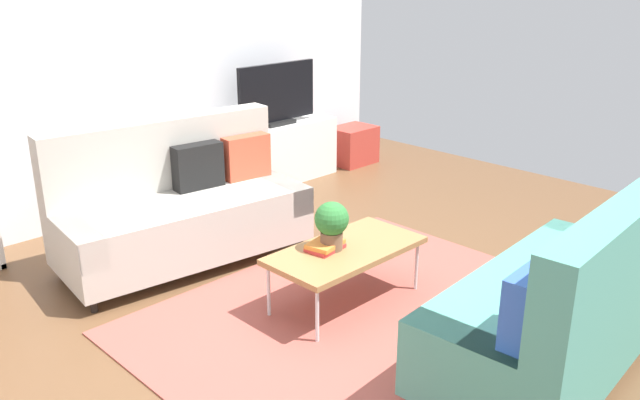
{
  "coord_description": "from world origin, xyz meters",
  "views": [
    {
      "loc": [
        -2.9,
        -2.7,
        2.22
      ],
      "look_at": [
        0.18,
        0.41,
        0.65
      ],
      "focal_mm": 36.71,
      "sensor_mm": 36.0,
      "label": 1
    }
  ],
  "objects_px": {
    "table_book_0": "(325,248)",
    "vase_0": "(230,124)",
    "tv_console": "(277,153)",
    "tv": "(277,95)",
    "storage_trunk": "(353,145)",
    "coffee_table": "(346,251)",
    "potted_plant": "(331,223)",
    "couch_green": "(566,302)",
    "couch_beige": "(181,206)",
    "bottle_0": "(248,123)"
  },
  "relations": [
    {
      "from": "potted_plant",
      "to": "vase_0",
      "type": "xyz_separation_m",
      "value": [
        0.99,
        2.4,
        0.11
      ]
    },
    {
      "from": "tv_console",
      "to": "table_book_0",
      "type": "relative_size",
      "value": 5.83
    },
    {
      "from": "potted_plant",
      "to": "table_book_0",
      "type": "relative_size",
      "value": 1.39
    },
    {
      "from": "couch_beige",
      "to": "storage_trunk",
      "type": "distance_m",
      "value": 3.09
    },
    {
      "from": "tv",
      "to": "vase_0",
      "type": "height_order",
      "value": "tv"
    },
    {
      "from": "couch_beige",
      "to": "tv_console",
      "type": "distance_m",
      "value": 2.1
    },
    {
      "from": "coffee_table",
      "to": "bottle_0",
      "type": "height_order",
      "value": "bottle_0"
    },
    {
      "from": "tv",
      "to": "storage_trunk",
      "type": "height_order",
      "value": "tv"
    },
    {
      "from": "table_book_0",
      "to": "vase_0",
      "type": "xyz_separation_m",
      "value": [
        1.03,
        2.37,
        0.29
      ]
    },
    {
      "from": "couch_green",
      "to": "vase_0",
      "type": "xyz_separation_m",
      "value": [
        0.61,
        3.87,
        0.28
      ]
    },
    {
      "from": "tv",
      "to": "potted_plant",
      "type": "xyz_separation_m",
      "value": [
        -1.57,
        -2.33,
        -0.34
      ]
    },
    {
      "from": "potted_plant",
      "to": "tv_console",
      "type": "bearing_deg",
      "value": 56.22
    },
    {
      "from": "couch_green",
      "to": "bottle_0",
      "type": "bearing_deg",
      "value": 74.88
    },
    {
      "from": "couch_beige",
      "to": "coffee_table",
      "type": "xyz_separation_m",
      "value": [
        0.37,
        -1.42,
        -0.05
      ]
    },
    {
      "from": "potted_plant",
      "to": "table_book_0",
      "type": "xyz_separation_m",
      "value": [
        -0.04,
        0.02,
        -0.18
      ]
    },
    {
      "from": "table_book_0",
      "to": "couch_green",
      "type": "bearing_deg",
      "value": -74.6
    },
    {
      "from": "coffee_table",
      "to": "table_book_0",
      "type": "relative_size",
      "value": 4.58
    },
    {
      "from": "potted_plant",
      "to": "storage_trunk",
      "type": "bearing_deg",
      "value": 40.08
    },
    {
      "from": "couch_beige",
      "to": "couch_green",
      "type": "bearing_deg",
      "value": 110.16
    },
    {
      "from": "couch_green",
      "to": "storage_trunk",
      "type": "relative_size",
      "value": 3.75
    },
    {
      "from": "table_book_0",
      "to": "vase_0",
      "type": "distance_m",
      "value": 2.6
    },
    {
      "from": "couch_beige",
      "to": "table_book_0",
      "type": "bearing_deg",
      "value": 107.62
    },
    {
      "from": "tv",
      "to": "potted_plant",
      "type": "relative_size",
      "value": 2.99
    },
    {
      "from": "storage_trunk",
      "to": "bottle_0",
      "type": "xyz_separation_m",
      "value": [
        -1.51,
        0.06,
        0.5
      ]
    },
    {
      "from": "tv",
      "to": "potted_plant",
      "type": "bearing_deg",
      "value": -124.01
    },
    {
      "from": "tv_console",
      "to": "table_book_0",
      "type": "bearing_deg",
      "value": -124.65
    },
    {
      "from": "tv_console",
      "to": "storage_trunk",
      "type": "bearing_deg",
      "value": -5.19
    },
    {
      "from": "tv",
      "to": "table_book_0",
      "type": "bearing_deg",
      "value": -124.88
    },
    {
      "from": "potted_plant",
      "to": "couch_green",
      "type": "bearing_deg",
      "value": -75.68
    },
    {
      "from": "coffee_table",
      "to": "storage_trunk",
      "type": "bearing_deg",
      "value": 41.68
    },
    {
      "from": "table_book_0",
      "to": "coffee_table",
      "type": "bearing_deg",
      "value": -32.52
    },
    {
      "from": "couch_green",
      "to": "storage_trunk",
      "type": "xyz_separation_m",
      "value": [
        2.29,
        3.72,
        -0.22
      ]
    },
    {
      "from": "tv_console",
      "to": "potted_plant",
      "type": "height_order",
      "value": "potted_plant"
    },
    {
      "from": "storage_trunk",
      "to": "vase_0",
      "type": "relative_size",
      "value": 3.21
    },
    {
      "from": "tv",
      "to": "vase_0",
      "type": "distance_m",
      "value": 0.63
    },
    {
      "from": "tv_console",
      "to": "tv",
      "type": "bearing_deg",
      "value": -90.0
    },
    {
      "from": "potted_plant",
      "to": "table_book_0",
      "type": "bearing_deg",
      "value": 147.38
    },
    {
      "from": "potted_plant",
      "to": "couch_beige",
      "type": "bearing_deg",
      "value": 101.93
    },
    {
      "from": "couch_beige",
      "to": "table_book_0",
      "type": "height_order",
      "value": "couch_beige"
    },
    {
      "from": "coffee_table",
      "to": "potted_plant",
      "type": "distance_m",
      "value": 0.24
    },
    {
      "from": "couch_green",
      "to": "tv",
      "type": "xyz_separation_m",
      "value": [
        1.19,
        3.8,
        0.51
      ]
    },
    {
      "from": "couch_beige",
      "to": "potted_plant",
      "type": "height_order",
      "value": "couch_beige"
    },
    {
      "from": "couch_beige",
      "to": "tv_console",
      "type": "bearing_deg",
      "value": -145.17
    },
    {
      "from": "storage_trunk",
      "to": "table_book_0",
      "type": "height_order",
      "value": "table_book_0"
    },
    {
      "from": "tv_console",
      "to": "potted_plant",
      "type": "bearing_deg",
      "value": -123.78
    },
    {
      "from": "couch_beige",
      "to": "couch_green",
      "type": "relative_size",
      "value": 1.02
    },
    {
      "from": "coffee_table",
      "to": "storage_trunk",
      "type": "xyz_separation_m",
      "value": [
        2.58,
        2.3,
        -0.17
      ]
    },
    {
      "from": "tv_console",
      "to": "storage_trunk",
      "type": "height_order",
      "value": "tv_console"
    },
    {
      "from": "tv",
      "to": "table_book_0",
      "type": "xyz_separation_m",
      "value": [
        -1.61,
        -2.3,
        -0.52
      ]
    },
    {
      "from": "tv_console",
      "to": "storage_trunk",
      "type": "xyz_separation_m",
      "value": [
        1.1,
        -0.1,
        -0.1
      ]
    }
  ]
}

